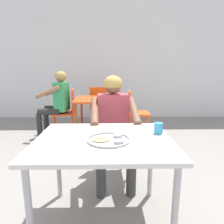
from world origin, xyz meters
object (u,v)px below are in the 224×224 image
(table_foreground, at_px, (104,148))
(chair_red_right, at_px, (135,110))
(thali_tray, at_px, (109,139))
(chair_foreground, at_px, (112,133))
(diner_foreground, at_px, (114,120))
(patron_background, at_px, (57,98))
(chair_red_left, at_px, (67,109))
(drinking_cup, at_px, (158,128))
(chair_red_far, at_px, (99,104))
(table_background_red, at_px, (99,103))

(table_foreground, bearing_deg, chair_red_right, 76.67)
(thali_tray, distance_m, chair_foreground, 0.98)
(diner_foreground, xyz_separation_m, patron_background, (-1.02, 1.60, 0.02))
(chair_foreground, bearing_deg, chair_red_right, 72.03)
(table_foreground, bearing_deg, chair_red_left, 107.94)
(drinking_cup, relative_size, chair_red_right, 0.11)
(patron_background, bearing_deg, chair_red_far, 40.58)
(chair_red_right, bearing_deg, table_foreground, -103.33)
(table_foreground, height_order, diner_foreground, diner_foreground)
(chair_foreground, relative_size, patron_background, 0.69)
(table_foreground, relative_size, chair_red_left, 1.16)
(drinking_cup, distance_m, chair_foreground, 0.91)
(drinking_cup, height_order, chair_red_right, chair_red_right)
(table_background_red, bearing_deg, diner_foreground, -81.88)
(diner_foreground, distance_m, chair_red_far, 2.26)
(table_foreground, bearing_deg, diner_foreground, 81.83)
(chair_red_right, distance_m, patron_background, 1.48)
(thali_tray, bearing_deg, drinking_cup, 21.75)
(chair_red_right, bearing_deg, chair_red_left, 179.99)
(diner_foreground, bearing_deg, table_foreground, -98.17)
(chair_red_right, bearing_deg, chair_red_far, 139.65)
(drinking_cup, xyz_separation_m, chair_red_left, (-1.19, 2.20, -0.28))
(table_foreground, distance_m, chair_red_left, 2.42)
(chair_red_right, bearing_deg, thali_tray, -102.09)
(table_foreground, relative_size, chair_foreground, 1.21)
(diner_foreground, bearing_deg, thali_tray, -94.40)
(chair_red_right, distance_m, chair_red_far, 0.94)
(chair_red_right, height_order, patron_background, patron_background)
(drinking_cup, xyz_separation_m, chair_red_far, (-0.61, 2.80, -0.28))
(chair_foreground, relative_size, table_background_red, 0.94)
(chair_red_left, bearing_deg, thali_tray, -71.56)
(diner_foreground, xyz_separation_m, chair_red_left, (-0.84, 1.63, -0.20))
(diner_foreground, bearing_deg, drinking_cup, -58.28)
(thali_tray, relative_size, diner_foreground, 0.27)
(thali_tray, height_order, chair_red_left, chair_red_left)
(table_foreground, xyz_separation_m, chair_red_right, (0.54, 2.30, -0.17))
(thali_tray, height_order, chair_red_far, chair_red_far)
(diner_foreground, bearing_deg, chair_foreground, 92.53)
(diner_foreground, distance_m, table_background_red, 1.60)
(table_foreground, bearing_deg, thali_tray, -53.87)
(diner_foreground, distance_m, patron_background, 1.89)
(table_foreground, xyz_separation_m, chair_foreground, (0.09, 0.89, -0.17))
(chair_red_right, bearing_deg, diner_foreground, -105.38)
(table_background_red, bearing_deg, thali_tray, -85.78)
(table_foreground, height_order, thali_tray, thali_tray)
(table_foreground, bearing_deg, patron_background, 112.11)
(thali_tray, bearing_deg, patron_background, 112.48)
(table_foreground, xyz_separation_m, drinking_cup, (0.44, 0.11, 0.13))
(table_foreground, height_order, table_background_red, table_foreground)
(chair_foreground, relative_size, chair_red_far, 0.96)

